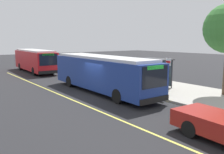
# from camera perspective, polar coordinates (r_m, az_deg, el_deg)

# --- Properties ---
(ground_plane) EXTENTS (120.00, 120.00, 0.00)m
(ground_plane) POSITION_cam_1_polar(r_m,az_deg,el_deg) (18.58, -3.61, -4.37)
(ground_plane) COLOR #232326
(sidewalk_curb) EXTENTS (44.00, 6.40, 0.15)m
(sidewalk_curb) POSITION_cam_1_polar(r_m,az_deg,el_deg) (22.36, 9.35, -2.03)
(sidewalk_curb) COLOR #A8A399
(sidewalk_curb) RESTS_ON ground_plane
(lane_stripe_center) EXTENTS (36.00, 0.14, 0.01)m
(lane_stripe_center) POSITION_cam_1_polar(r_m,az_deg,el_deg) (17.51, -9.66, -5.28)
(lane_stripe_center) COLOR #E0D64C
(lane_stripe_center) RESTS_ON ground_plane
(transit_bus_main) EXTENTS (11.93, 2.77, 2.95)m
(transit_bus_main) POSITION_cam_1_polar(r_m,az_deg,el_deg) (19.47, -2.41, 1.08)
(transit_bus_main) COLOR navy
(transit_bus_main) RESTS_ON ground_plane
(transit_bus_second) EXTENTS (10.67, 2.99, 2.95)m
(transit_bus_second) POSITION_cam_1_polar(r_m,az_deg,el_deg) (33.70, -17.86, 3.91)
(transit_bus_second) COLOR red
(transit_bus_second) RESTS_ON ground_plane
(bus_shelter) EXTENTS (2.90, 1.60, 2.48)m
(bus_shelter) POSITION_cam_1_polar(r_m,az_deg,el_deg) (21.57, 10.22, 2.50)
(bus_shelter) COLOR #333338
(bus_shelter) RESTS_ON sidewalk_curb
(waiting_bench) EXTENTS (1.60, 0.48, 0.95)m
(waiting_bench) POSITION_cam_1_polar(r_m,az_deg,el_deg) (21.46, 11.00, -1.02)
(waiting_bench) COLOR brown
(waiting_bench) RESTS_ON sidewalk_curb
(route_sign_post) EXTENTS (0.44, 0.08, 2.80)m
(route_sign_post) POSITION_cam_1_polar(r_m,az_deg,el_deg) (18.03, 13.20, 1.33)
(route_sign_post) COLOR #333338
(route_sign_post) RESTS_ON sidewalk_curb
(pedestrian_commuter) EXTENTS (0.24, 0.40, 1.69)m
(pedestrian_commuter) POSITION_cam_1_polar(r_m,az_deg,el_deg) (18.77, 12.06, -0.94)
(pedestrian_commuter) COLOR #282D47
(pedestrian_commuter) RESTS_ON sidewalk_curb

